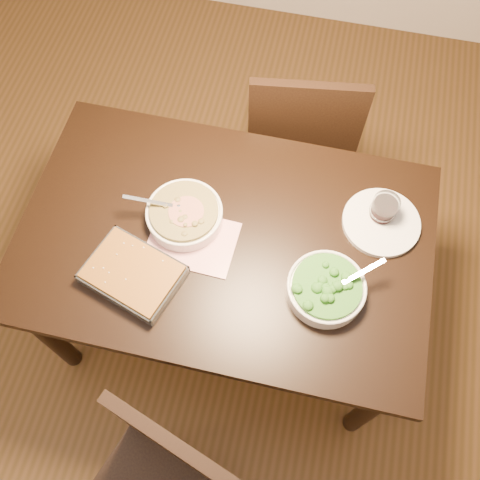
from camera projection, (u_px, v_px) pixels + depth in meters
The scene contains 10 objects.
ground at pixel (229, 310), 2.48m from camera, with size 4.00×4.00×0.00m, color #422D13.
table at pixel (225, 249), 1.89m from camera, with size 1.40×0.90×0.75m.
magazine_a at pixel (192, 241), 1.80m from camera, with size 0.29×0.21×0.01m, color #C43852.
coaster at pixel (380, 216), 1.84m from camera, with size 0.11×0.11×0.00m, color white.
stew_bowl at pixel (185, 214), 1.81m from camera, with size 0.29×0.26×0.10m.
broccoli_bowl at pixel (326, 288), 1.69m from camera, with size 0.26×0.25×0.10m.
baking_dish at pixel (133, 274), 1.72m from camera, with size 0.35×0.30×0.05m.
wine_tumbler at pixel (384, 209), 1.79m from camera, with size 0.09×0.09×0.10m.
dinner_plate at pixel (381, 222), 1.82m from camera, with size 0.26×0.26×0.02m, color white.
chair_far at pixel (301, 132), 2.29m from camera, with size 0.50×0.50×0.94m.
Camera 1 is at (0.23, -0.79, 2.36)m, focal length 40.00 mm.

